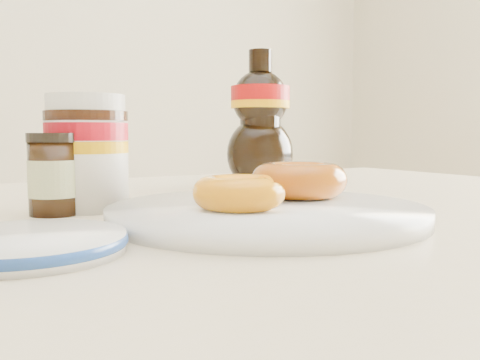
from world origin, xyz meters
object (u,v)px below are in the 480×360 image
plate (267,212)px  dark_jar (54,175)px  donut_whole (299,180)px  donut_bitten (240,192)px  nutella_jar (87,148)px  dining_table (172,292)px  blue_rim_saucer (27,243)px  syrup_bottle (260,119)px

plate → dark_jar: 0.22m
plate → donut_whole: size_ratio=2.94×
donut_bitten → nutella_jar: bearing=109.6°
dining_table → blue_rim_saucer: size_ratio=10.23×
donut_bitten → syrup_bottle: (0.21, 0.29, 0.08)m
syrup_bottle → donut_bitten: bearing=-125.7°
donut_bitten → syrup_bottle: size_ratio=0.40×
donut_bitten → blue_rim_saucer: donut_bitten is taller
plate → nutella_jar: nutella_jar is taller
donut_whole → blue_rim_saucer: bearing=-165.8°
syrup_bottle → blue_rim_saucer: (-0.39, -0.32, -0.10)m
donut_whole → syrup_bottle: size_ratio=0.49×
plate → donut_whole: (0.07, 0.04, 0.03)m
donut_bitten → nutella_jar: (-0.09, 0.17, 0.04)m
dark_jar → donut_whole: bearing=-23.9°
dining_table → donut_bitten: size_ratio=16.51×
donut_whole → nutella_jar: bearing=148.2°
syrup_bottle → donut_whole: bearing=-113.7°
plate → syrup_bottle: (0.17, 0.28, 0.10)m
donut_whole → blue_rim_saucer: size_ratio=0.75×
nutella_jar → dark_jar: 0.05m
nutella_jar → dark_jar: size_ratio=1.49×
donut_whole → nutella_jar: nutella_jar is taller
plate → nutella_jar: bearing=128.9°
donut_bitten → blue_rim_saucer: (-0.18, -0.03, -0.02)m
plate → syrup_bottle: 0.35m
nutella_jar → blue_rim_saucer: 0.22m
plate → syrup_bottle: syrup_bottle is taller
donut_bitten → dining_table: bearing=95.2°
dining_table → syrup_bottle: size_ratio=6.66×
dining_table → syrup_bottle: (0.23, 0.19, 0.19)m
dining_table → plate: 0.14m
dining_table → dark_jar: bearing=154.0°
donut_whole → donut_bitten: bearing=-155.4°
donut_bitten → syrup_bottle: bearing=44.9°
donut_bitten → syrup_bottle: syrup_bottle is taller
nutella_jar → plate: bearing=-51.1°
dining_table → donut_whole: donut_whole is taller
dining_table → nutella_jar: bearing=134.3°
dark_jar → syrup_bottle: bearing=22.7°
plate → blue_rim_saucer: (-0.22, -0.03, -0.00)m
plate → nutella_jar: (-0.13, 0.16, 0.06)m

